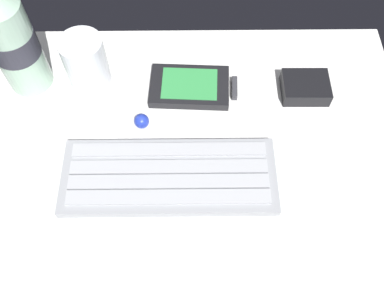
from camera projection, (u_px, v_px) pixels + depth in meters
ground_plane at (192, 159)px, 60.82cm from camera, size 64.00×48.00×2.80cm
keyboard at (171, 176)px, 57.49cm from camera, size 29.04×11.10×1.70cm
handheld_device at (196, 87)px, 65.20cm from camera, size 13.08×8.22×1.50cm
juice_cup at (88, 64)px, 63.36cm from camera, size 6.40×6.40×8.50cm
water_bottle at (13, 39)px, 58.93cm from camera, size 6.73×6.73×20.80cm
charger_block at (307, 87)px, 64.53cm from camera, size 7.05×5.67×2.40cm
trackball_mouse at (143, 121)px, 61.60cm from camera, size 2.20×2.20×2.20cm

